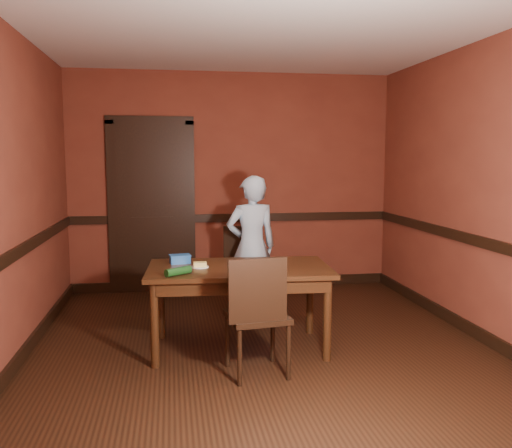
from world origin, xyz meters
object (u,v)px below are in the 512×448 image
object	(u,v)px
person	(252,246)
sandwich_plate	(252,264)
dining_table	(239,308)
sauce_jar	(269,264)
chair_near	(257,314)
food_tub	(180,259)
cheese_saucer	(200,265)
chair_far	(249,270)

from	to	relation	value
person	sandwich_plate	world-z (taller)	person
dining_table	sauce_jar	size ratio (longest dim) A/B	19.33
chair_near	sauce_jar	bearing A→B (deg)	-118.61
sandwich_plate	food_tub	size ratio (longest dim) A/B	1.23
person	sauce_jar	size ratio (longest dim) A/B	18.36
person	cheese_saucer	world-z (taller)	person
chair_near	sandwich_plate	bearing A→B (deg)	-102.30
chair_far	sauce_jar	distance (m)	1.28
dining_table	chair_far	xyz separation A→B (m)	(0.25, 1.12, 0.09)
chair_far	food_tub	bearing A→B (deg)	-117.90
dining_table	sauce_jar	world-z (taller)	sauce_jar
chair_near	sandwich_plate	size ratio (longest dim) A/B	3.84
dining_table	cheese_saucer	distance (m)	0.51
person	sandwich_plate	size ratio (longest dim) A/B	6.03
sauce_jar	sandwich_plate	bearing A→B (deg)	137.10
dining_table	sauce_jar	xyz separation A→B (m)	(0.23, -0.13, 0.40)
chair_near	cheese_saucer	size ratio (longest dim) A/B	6.40
dining_table	chair_near	xyz separation A→B (m)	(0.07, -0.56, 0.11)
chair_far	sandwich_plate	size ratio (longest dim) A/B	3.72
food_tub	sandwich_plate	bearing A→B (deg)	-30.10
chair_far	person	xyz separation A→B (m)	(0.01, -0.14, 0.28)
person	food_tub	bearing A→B (deg)	36.86
chair_far	sandwich_plate	distance (m)	1.18
sauce_jar	food_tub	distance (m)	0.81
chair_far	food_tub	world-z (taller)	chair_far
dining_table	sandwich_plate	bearing A→B (deg)	-2.97
chair_near	chair_far	bearing A→B (deg)	-103.64
cheese_saucer	dining_table	bearing A→B (deg)	-3.10
sandwich_plate	cheese_saucer	bearing A→B (deg)	176.11
sauce_jar	cheese_saucer	xyz separation A→B (m)	(-0.57, 0.14, -0.02)
chair_near	cheese_saucer	distance (m)	0.76
food_tub	person	bearing A→B (deg)	36.44
dining_table	food_tub	world-z (taller)	food_tub
sauce_jar	dining_table	bearing A→B (deg)	151.84
chair_far	food_tub	xyz separation A→B (m)	(-0.74, -0.89, 0.31)
sauce_jar	cheese_saucer	size ratio (longest dim) A/B	0.55
sandwich_plate	sauce_jar	size ratio (longest dim) A/B	3.04
chair_near	person	xyz separation A→B (m)	(0.19, 1.54, 0.27)
person	chair_far	bearing A→B (deg)	-94.48
person	cheese_saucer	size ratio (longest dim) A/B	10.06
dining_table	cheese_saucer	xyz separation A→B (m)	(-0.33, 0.02, 0.38)
food_tub	cheese_saucer	bearing A→B (deg)	-60.33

